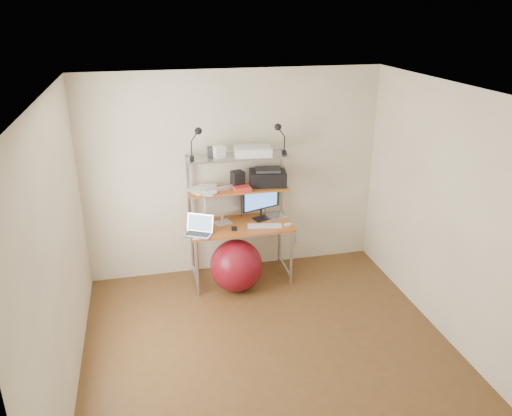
{
  "coord_description": "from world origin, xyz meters",
  "views": [
    {
      "loc": [
        -1.05,
        -3.87,
        3.15
      ],
      "look_at": [
        0.12,
        1.15,
        1.05
      ],
      "focal_mm": 35.0,
      "sensor_mm": 36.0,
      "label": 1
    }
  ],
  "objects_px": {
    "printer": "(268,177)",
    "exercise_ball": "(236,265)",
    "monitor_black": "(261,199)",
    "laptop": "(199,230)",
    "monitor_silver": "(222,202)"
  },
  "relations": [
    {
      "from": "printer",
      "to": "exercise_ball",
      "type": "distance_m",
      "value": 1.12
    },
    {
      "from": "printer",
      "to": "exercise_ball",
      "type": "relative_size",
      "value": 0.76
    },
    {
      "from": "monitor_black",
      "to": "exercise_ball",
      "type": "distance_m",
      "value": 0.84
    },
    {
      "from": "monitor_silver",
      "to": "monitor_black",
      "type": "xyz_separation_m",
      "value": [
        0.48,
        0.02,
        -0.01
      ]
    },
    {
      "from": "laptop",
      "to": "printer",
      "type": "distance_m",
      "value": 1.04
    },
    {
      "from": "laptop",
      "to": "exercise_ball",
      "type": "bearing_deg",
      "value": 18.11
    },
    {
      "from": "monitor_black",
      "to": "laptop",
      "type": "height_order",
      "value": "monitor_black"
    },
    {
      "from": "monitor_silver",
      "to": "monitor_black",
      "type": "relative_size",
      "value": 0.97
    },
    {
      "from": "exercise_ball",
      "to": "laptop",
      "type": "bearing_deg",
      "value": 170.55
    },
    {
      "from": "monitor_black",
      "to": "laptop",
      "type": "xyz_separation_m",
      "value": [
        -0.78,
        -0.25,
        -0.21
      ]
    },
    {
      "from": "monitor_silver",
      "to": "laptop",
      "type": "relative_size",
      "value": 1.26
    },
    {
      "from": "monitor_black",
      "to": "printer",
      "type": "relative_size",
      "value": 1.08
    },
    {
      "from": "printer",
      "to": "monitor_silver",
      "type": "bearing_deg",
      "value": -163.34
    },
    {
      "from": "monitor_black",
      "to": "laptop",
      "type": "bearing_deg",
      "value": 178.83
    },
    {
      "from": "printer",
      "to": "exercise_ball",
      "type": "bearing_deg",
      "value": -131.97
    }
  ]
}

